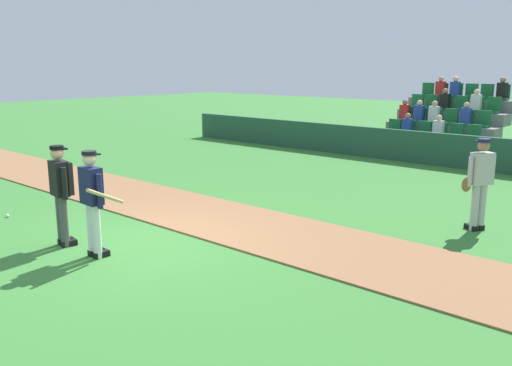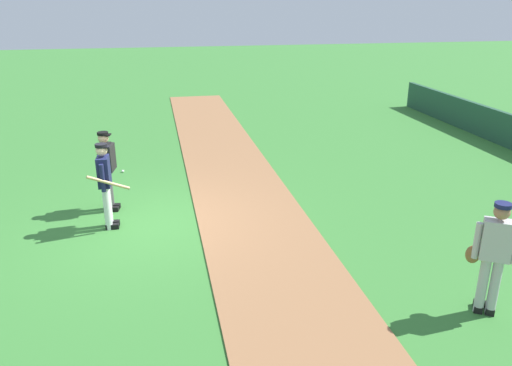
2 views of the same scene
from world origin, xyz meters
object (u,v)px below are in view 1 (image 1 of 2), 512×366
at_px(batter_navy_jersey, 93,200).
at_px(umpire_home_plate, 61,190).
at_px(runner_grey_jersey, 480,181).
at_px(baseball, 7,216).

xyz_separation_m(batter_navy_jersey, umpire_home_plate, (-0.93, -0.03, 0.03)).
distance_m(umpire_home_plate, runner_grey_jersey, 7.59).
xyz_separation_m(umpire_home_plate, runner_grey_jersey, (5.06, 5.65, -0.04)).
bearing_deg(umpire_home_plate, runner_grey_jersey, 48.16).
bearing_deg(batter_navy_jersey, runner_grey_jersey, 53.68).
xyz_separation_m(umpire_home_plate, baseball, (-2.53, 0.12, -0.96)).
distance_m(batter_navy_jersey, umpire_home_plate, 0.93).
bearing_deg(batter_navy_jersey, baseball, 178.39).
distance_m(runner_grey_jersey, baseball, 9.43).
bearing_deg(runner_grey_jersey, umpire_home_plate, -131.84).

